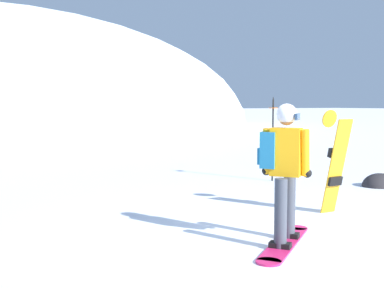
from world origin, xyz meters
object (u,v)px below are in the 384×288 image
object	(u,v)px
snowboarder_main	(283,169)
spare_snowboard	(335,162)
rock_dark	(380,186)
piste_marker_near	(273,133)

from	to	relation	value
snowboarder_main	spare_snowboard	size ratio (longest dim) A/B	1.06
spare_snowboard	rock_dark	distance (m)	3.19
rock_dark	spare_snowboard	bearing A→B (deg)	-152.01
snowboarder_main	piste_marker_near	size ratio (longest dim) A/B	0.91
snowboarder_main	piste_marker_near	world-z (taller)	piste_marker_near
spare_snowboard	piste_marker_near	size ratio (longest dim) A/B	0.86
spare_snowboard	snowboarder_main	bearing A→B (deg)	-152.84
piste_marker_near	rock_dark	bearing A→B (deg)	-47.44
snowboarder_main	rock_dark	bearing A→B (deg)	27.67
snowboarder_main	spare_snowboard	bearing A→B (deg)	27.16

